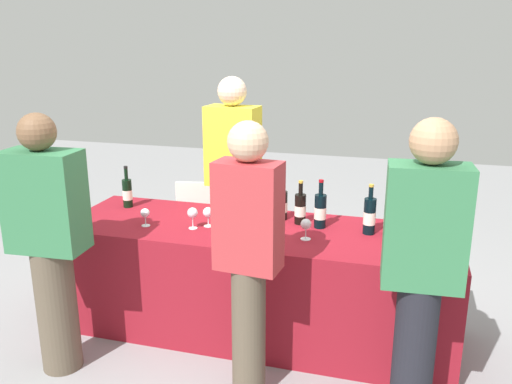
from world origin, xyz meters
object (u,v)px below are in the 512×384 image
Objects in this scene: wine_bottle_3 at (300,208)px; wine_glass_5 at (394,232)px; guest_0 at (49,239)px; guest_2 at (422,269)px; server_pouring at (233,175)px; wine_glass_4 at (306,225)px; guest_1 at (248,253)px; wine_bottle_1 at (230,202)px; wine_bottle_2 at (282,205)px; wine_bottle_0 at (127,193)px; wine_bottle_4 at (320,211)px; wine_glass_0 at (145,214)px; wine_bottle_5 at (370,216)px; wine_glass_2 at (208,213)px; menu_board at (211,222)px; wine_glass_1 at (193,214)px; wine_bottle_6 at (389,219)px; wine_glass_3 at (239,221)px.

wine_glass_5 is (0.63, -0.29, -0.00)m from wine_bottle_3.
guest_0 is 2.10m from guest_2.
guest_0 is at bearing 71.04° from server_pouring.
wine_glass_4 is 0.09× the size of guest_1.
guest_1 is (0.55, -1.41, -0.05)m from server_pouring.
wine_bottle_2 is (0.36, 0.08, -0.01)m from wine_bottle_1.
wine_bottle_4 reaches higher than wine_bottle_0.
wine_glass_5 is at bearing 1.54° from wine_glass_0.
wine_bottle_5 is at bearing 107.67° from guest_2.
wine_glass_2 is 1.31m from menu_board.
guest_1 is (1.20, 0.07, 0.03)m from guest_0.
wine_bottle_2 is 0.73m from server_pouring.
wine_glass_1 is 0.09× the size of guest_1.
menu_board is at bearing 131.49° from guest_2.
wine_bottle_4 is at bearing 123.97° from guest_2.
wine_bottle_0 is 0.73m from wine_glass_1.
wine_glass_1 is at bearing -168.95° from wine_bottle_6.
wine_glass_4 is (0.24, -0.34, -0.01)m from wine_bottle_2.
guest_0 is at bearing -135.67° from wine_glass_1.
wine_bottle_5 is at bearing -46.12° from menu_board.
wine_glass_4 is 0.08× the size of guest_2.
wine_bottle_2 is at bearing 171.85° from wine_bottle_6.
wine_bottle_5 reaches higher than menu_board.
wine_bottle_0 is at bearing 153.65° from guest_2.
wine_bottle_1 is 1.08× the size of wine_bottle_6.
server_pouring reaches higher than menu_board.
wine_bottle_1 is at bearing 120.38° from guest_1.
wine_bottle_6 is at bearing -43.56° from menu_board.
wine_glass_0 is (-1.59, -0.29, -0.02)m from wine_bottle_6.
wine_bottle_6 is 1.98× the size of wine_glass_5.
guest_0 is at bearing -136.10° from wine_glass_2.
wine_bottle_6 is 0.18× the size of guest_1.
wine_bottle_3 is at bearing 164.71° from wine_bottle_4.
wine_glass_4 is (1.09, 0.05, 0.01)m from wine_glass_0.
guest_0 reaches higher than wine_glass_0.
wine_glass_1 is (-1.14, -0.23, -0.02)m from wine_bottle_5.
wine_bottle_3 is (1.33, -0.01, -0.00)m from wine_bottle_0.
wine_glass_0 is at bearing -46.97° from wine_bottle_0.
wine_bottle_3 reaches higher than menu_board.
wine_glass_1 is 0.09× the size of guest_0.
guest_1 reaches higher than wine_glass_0.
guest_2 reaches higher than wine_bottle_2.
guest_2 is at bearing 140.29° from server_pouring.
wine_bottle_1 is at bearing 178.41° from wine_bottle_4.
wine_glass_2 is at bearing 15.05° from wine_glass_0.
wine_bottle_2 is 2.14× the size of wine_glass_3.
server_pouring is (0.66, 0.54, 0.05)m from wine_bottle_0.
guest_1 is at bearing -45.17° from wine_glass_1.
wine_bottle_1 is 0.97m from wine_bottle_5.
wine_bottle_2 reaches higher than wine_glass_1.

